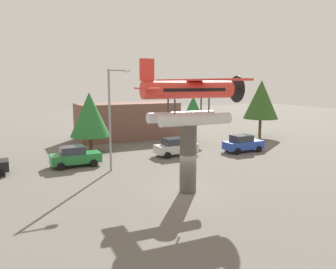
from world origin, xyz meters
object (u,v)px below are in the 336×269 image
at_px(storefront_building, 128,121).
at_px(tree_far_east, 261,100).
at_px(display_pedestal, 188,158).
at_px(car_far_silver, 176,147).
at_px(tree_center_back, 193,110).
at_px(floatplane_monument, 190,97).
at_px(car_mid_green, 75,156).
at_px(car_distant_blue, 243,143).
at_px(tree_east, 90,115).
at_px(streetlight_primary, 112,113).

xyz_separation_m(storefront_building, tree_far_east, (15.95, -6.55, 2.65)).
xyz_separation_m(display_pedestal, tree_far_east, (19.42, 15.45, 2.64)).
distance_m(display_pedestal, tree_far_east, 24.95).
height_order(car_far_silver, tree_center_back, tree_center_back).
relative_size(floatplane_monument, storefront_building, 0.83).
relative_size(car_mid_green, tree_far_east, 0.57).
bearing_deg(floatplane_monument, car_mid_green, 120.21).
height_order(car_distant_blue, tree_east, tree_east).
distance_m(storefront_building, tree_east, 9.49).
bearing_deg(floatplane_monument, tree_far_east, 40.41).
bearing_deg(car_distant_blue, car_mid_green, 175.46).
bearing_deg(car_distant_blue, floatplane_monument, -141.99).
xyz_separation_m(car_far_silver, tree_east, (-7.20, 4.91, 3.05)).
relative_size(floatplane_monument, car_far_silver, 2.48).
distance_m(tree_east, tree_far_east, 22.32).
relative_size(floatplane_monument, streetlight_primary, 1.27).
distance_m(car_distant_blue, storefront_building, 15.45).
height_order(car_far_silver, streetlight_primary, streetlight_primary).
distance_m(car_mid_green, car_far_silver, 9.72).
relative_size(car_mid_green, tree_center_back, 0.74).
relative_size(tree_center_back, tree_far_east, 0.76).
xyz_separation_m(car_mid_green, car_distant_blue, (16.84, -1.34, 0.00)).
bearing_deg(tree_east, car_mid_green, -116.90).
xyz_separation_m(car_distant_blue, tree_center_back, (-2.58, 5.86, 3.11)).
bearing_deg(tree_east, car_far_silver, -34.28).
bearing_deg(car_far_silver, tree_far_east, 19.08).
bearing_deg(tree_east, display_pedestal, -79.23).
bearing_deg(tree_center_back, tree_far_east, 4.08).
bearing_deg(display_pedestal, car_distant_blue, 37.68).
bearing_deg(storefront_building, display_pedestal, -98.96).
bearing_deg(car_mid_green, car_far_silver, 0.31).
height_order(display_pedestal, storefront_building, display_pedestal).
xyz_separation_m(car_mid_green, tree_east, (2.52, 4.96, 3.05)).
bearing_deg(car_far_silver, floatplane_monument, -112.29).
relative_size(streetlight_primary, tree_far_east, 1.10).
relative_size(display_pedestal, tree_center_back, 0.81).
xyz_separation_m(tree_center_back, tree_far_east, (10.55, 0.75, 0.92)).
relative_size(floatplane_monument, car_distant_blue, 2.48).
distance_m(car_far_silver, tree_far_east, 16.47).
height_order(car_mid_green, storefront_building, storefront_building).
bearing_deg(tree_far_east, streetlight_primary, -160.24).
bearing_deg(display_pedestal, car_mid_green, 117.94).
bearing_deg(car_distant_blue, display_pedestal, -142.32).
distance_m(display_pedestal, streetlight_primary, 8.35).
relative_size(car_mid_green, tree_east, 0.68).
relative_size(car_far_silver, car_distant_blue, 1.00).
xyz_separation_m(display_pedestal, car_distant_blue, (11.44, 8.84, -1.39)).
distance_m(storefront_building, tree_center_back, 9.24).
xyz_separation_m(car_mid_green, tree_far_east, (24.81, 5.27, 4.04)).
height_order(display_pedestal, car_mid_green, display_pedestal).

